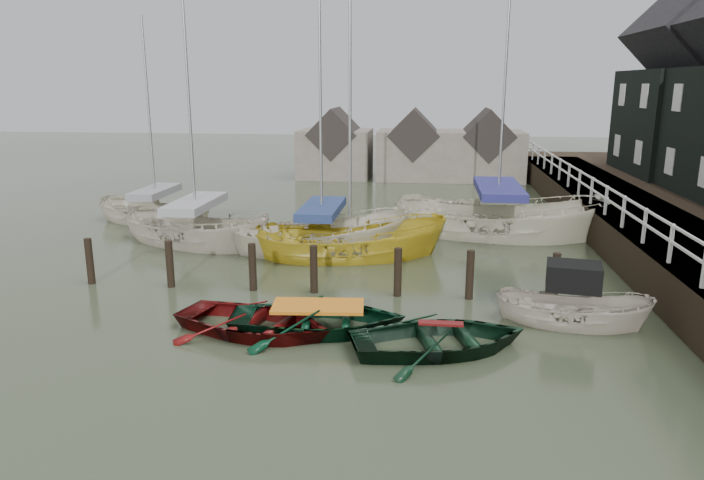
# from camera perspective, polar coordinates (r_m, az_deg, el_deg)

# --- Properties ---
(ground) EXTENTS (120.00, 120.00, 0.00)m
(ground) POSITION_cam_1_polar(r_m,az_deg,el_deg) (15.22, -1.02, -8.59)
(ground) COLOR #2E3622
(ground) RESTS_ON ground
(pier) EXTENTS (3.04, 32.00, 2.70)m
(pier) POSITION_cam_1_polar(r_m,az_deg,el_deg) (25.57, 23.90, 1.21)
(pier) COLOR black
(pier) RESTS_ON ground
(mooring_pilings) EXTENTS (13.72, 0.22, 1.80)m
(mooring_pilings) POSITION_cam_1_polar(r_m,az_deg,el_deg) (18.00, -3.21, -3.29)
(mooring_pilings) COLOR black
(mooring_pilings) RESTS_ON ground
(far_sheds) EXTENTS (14.00, 4.08, 4.39)m
(far_sheds) POSITION_cam_1_polar(r_m,az_deg,el_deg) (40.12, 5.40, 8.25)
(far_sheds) COLOR #665B51
(far_sheds) RESTS_ON ground
(rowboat_red) EXTENTS (4.65, 3.87, 0.83)m
(rowboat_red) POSITION_cam_1_polar(r_m,az_deg,el_deg) (15.50, -8.79, -8.33)
(rowboat_red) COLOR #5A0D0C
(rowboat_red) RESTS_ON ground
(rowboat_green) EXTENTS (4.50, 3.40, 0.88)m
(rowboat_green) POSITION_cam_1_polar(r_m,az_deg,el_deg) (15.47, -3.07, -8.22)
(rowboat_green) COLOR black
(rowboat_green) RESTS_ON ground
(rowboat_dkgreen) EXTENTS (4.74, 3.97, 0.84)m
(rowboat_dkgreen) POSITION_cam_1_polar(r_m,az_deg,el_deg) (14.53, 7.99, -9.87)
(rowboat_dkgreen) COLOR black
(rowboat_dkgreen) RESTS_ON ground
(motorboat) EXTENTS (3.95, 2.05, 2.25)m
(motorboat) POSITION_cam_1_polar(r_m,az_deg,el_deg) (16.71, 19.32, -6.86)
(motorboat) COLOR #C0B4A4
(motorboat) RESTS_ON ground
(sailboat_a) EXTENTS (7.10, 4.78, 11.19)m
(sailboat_a) POSITION_cam_1_polar(r_m,az_deg,el_deg) (24.29, -13.86, -0.18)
(sailboat_a) COLOR beige
(sailboat_a) RESTS_ON ground
(sailboat_b) EXTENTS (6.96, 4.65, 11.75)m
(sailboat_b) POSITION_cam_1_polar(r_m,az_deg,el_deg) (22.78, -2.73, -0.71)
(sailboat_b) COLOR beige
(sailboat_b) RESTS_ON ground
(sailboat_c) EXTENTS (7.08, 3.79, 11.18)m
(sailboat_c) POSITION_cam_1_polar(r_m,az_deg,el_deg) (21.86, -0.17, -1.47)
(sailboat_c) COLOR gold
(sailboat_c) RESTS_ON ground
(sailboat_d) EXTENTS (8.67, 4.44, 12.29)m
(sailboat_d) POSITION_cam_1_polar(r_m,az_deg,el_deg) (25.50, 12.97, 0.53)
(sailboat_d) COLOR beige
(sailboat_d) RESTS_ON ground
(sailboat_e) EXTENTS (6.15, 3.60, 9.65)m
(sailboat_e) POSITION_cam_1_polar(r_m,az_deg,el_deg) (28.47, -17.29, 1.65)
(sailboat_e) COLOR beige
(sailboat_e) RESTS_ON ground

